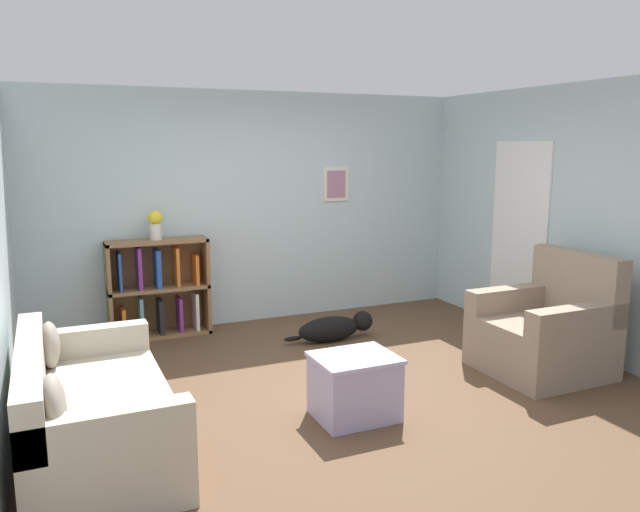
# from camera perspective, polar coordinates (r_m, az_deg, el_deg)

# --- Properties ---
(ground_plane) EXTENTS (14.00, 14.00, 0.00)m
(ground_plane) POSITION_cam_1_polar(r_m,az_deg,el_deg) (5.42, 1.75, -11.70)
(ground_plane) COLOR brown
(wall_back) EXTENTS (5.60, 0.13, 2.60)m
(wall_back) POSITION_cam_1_polar(r_m,az_deg,el_deg) (7.15, -6.03, 4.38)
(wall_back) COLOR silver
(wall_back) RESTS_ON ground_plane
(wall_right) EXTENTS (0.16, 5.00, 2.60)m
(wall_right) POSITION_cam_1_polar(r_m,az_deg,el_deg) (6.60, 22.14, 3.13)
(wall_right) COLOR silver
(wall_right) RESTS_ON ground_plane
(couch) EXTENTS (0.92, 1.81, 0.80)m
(couch) POSITION_cam_1_polar(r_m,az_deg,el_deg) (4.46, -20.38, -13.28)
(couch) COLOR #B7AD99
(couch) RESTS_ON ground_plane
(bookshelf) EXTENTS (1.04, 0.32, 1.04)m
(bookshelf) POSITION_cam_1_polar(r_m,az_deg,el_deg) (6.82, -14.56, -2.96)
(bookshelf) COLOR olive
(bookshelf) RESTS_ON ground_plane
(recliner_chair) EXTENTS (0.97, 0.96, 1.07)m
(recliner_chair) POSITION_cam_1_polar(r_m,az_deg,el_deg) (5.97, 20.02, -6.49)
(recliner_chair) COLOR gray
(recliner_chair) RESTS_ON ground_plane
(coffee_table) EXTENTS (0.60, 0.50, 0.48)m
(coffee_table) POSITION_cam_1_polar(r_m,az_deg,el_deg) (4.74, 3.17, -11.68)
(coffee_table) COLOR #ADA3CC
(coffee_table) RESTS_ON ground_plane
(dog) EXTENTS (0.98, 0.23, 0.28)m
(dog) POSITION_cam_1_polar(r_m,az_deg,el_deg) (6.52, 1.38, -6.57)
(dog) COLOR black
(dog) RESTS_ON ground_plane
(vase) EXTENTS (0.15, 0.15, 0.31)m
(vase) POSITION_cam_1_polar(r_m,az_deg,el_deg) (6.68, -14.82, 2.92)
(vase) COLOR silver
(vase) RESTS_ON bookshelf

